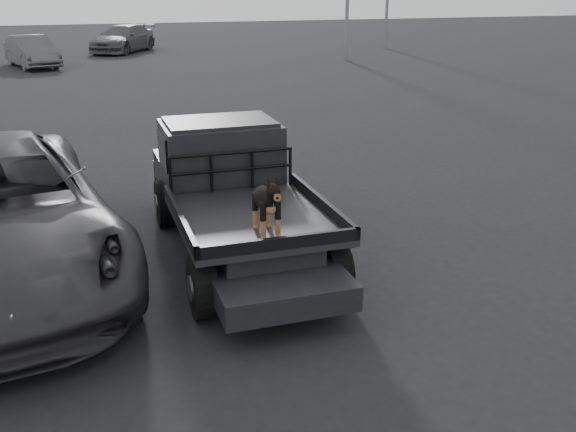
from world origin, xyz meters
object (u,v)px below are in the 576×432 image
object	(u,v)px
dog	(266,204)
distant_car_b	(123,39)
flatbed_ute	(237,224)
distant_car_a	(32,51)

from	to	relation	value
dog	distant_car_b	distance (m)	31.88
flatbed_ute	distant_car_b	xyz separation A→B (m)	(0.75, 30.29, 0.29)
distant_car_a	dog	bearing A→B (deg)	-98.97
flatbed_ute	distant_car_a	bearing A→B (deg)	98.94
distant_car_b	dog	bearing A→B (deg)	-60.06
dog	distant_car_b	xyz separation A→B (m)	(0.76, 31.86, -0.54)
distant_car_a	distant_car_b	bearing A→B (deg)	34.36
flatbed_ute	distant_car_b	world-z (taller)	distant_car_b
flatbed_ute	dog	distance (m)	1.78
dog	distant_car_a	distance (m)	26.32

